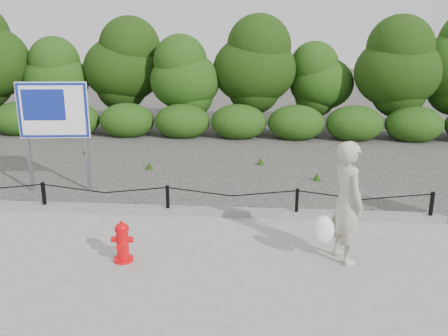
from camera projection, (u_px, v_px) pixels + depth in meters
name	position (u px, v px, depth m)	size (l,w,h in m)	color
ground	(168.00, 218.00, 9.35)	(90.00, 90.00, 0.00)	#2D2B28
sidewalk	(144.00, 263.00, 7.42)	(14.00, 4.00, 0.08)	gray
curb	(169.00, 210.00, 9.36)	(14.00, 0.22, 0.14)	slate
chain_barrier	(168.00, 196.00, 9.22)	(10.06, 0.06, 0.60)	black
treeline	(216.00, 65.00, 17.24)	(20.59, 3.58, 4.60)	black
fire_hydrant	(122.00, 242.00, 7.32)	(0.35, 0.36, 0.66)	red
pedestrian	(345.00, 204.00, 7.20)	(0.87, 0.82, 1.91)	#AFAB96
advertising_sign	(53.00, 115.00, 10.55)	(1.56, 0.28, 2.50)	slate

